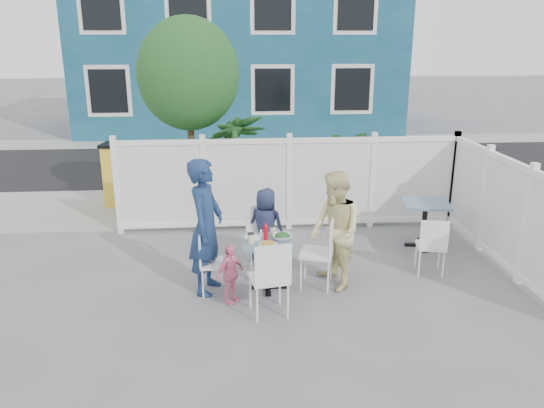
{
  "coord_description": "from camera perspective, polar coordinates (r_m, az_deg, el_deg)",
  "views": [
    {
      "loc": [
        -0.87,
        -6.32,
        3.21
      ],
      "look_at": [
        -0.34,
        0.5,
        1.05
      ],
      "focal_mm": 35.0,
      "sensor_mm": 36.0,
      "label": 1
    }
  ],
  "objects": [
    {
      "name": "potted_shrub_a",
      "position": [
        9.69,
        -3.56,
        4.05
      ],
      "size": [
        1.48,
        1.48,
        1.93
      ],
      "primitive_type": "imported",
      "rotation": [
        0.0,
        0.0,
        3.67
      ],
      "color": "#133F1D",
      "rests_on": "ground"
    },
    {
      "name": "woman",
      "position": [
        6.99,
        6.81,
        -2.9
      ],
      "size": [
        0.78,
        0.9,
        1.58
      ],
      "primitive_type": "imported",
      "rotation": [
        0.0,
        0.0,
        -1.3
      ],
      "color": "gold",
      "rests_on": "ground"
    },
    {
      "name": "utility_cabinet",
      "position": [
        10.86,
        -15.77,
        2.89
      ],
      "size": [
        0.71,
        0.56,
        1.19
      ],
      "primitive_type": "cube",
      "rotation": [
        0.0,
        0.0,
        -0.17
      ],
      "color": "gold",
      "rests_on": "ground"
    },
    {
      "name": "far_sidewalk",
      "position": [
        17.25,
        -1.47,
        6.75
      ],
      "size": [
        24.0,
        1.6,
        0.01
      ],
      "primitive_type": "cube",
      "color": "gray",
      "rests_on": "ground"
    },
    {
      "name": "toddler",
      "position": [
        6.69,
        -4.53,
        -7.52
      ],
      "size": [
        0.46,
        0.46,
        0.78
      ],
      "primitive_type": "imported",
      "rotation": [
        0.0,
        0.0,
        0.78
      ],
      "color": "pink",
      "rests_on": "ground"
    },
    {
      "name": "building",
      "position": [
        20.32,
        -3.54,
        16.85
      ],
      "size": [
        11.0,
        6.0,
        6.0
      ],
      "color": "navy",
      "rests_on": "ground"
    },
    {
      "name": "chair_right",
      "position": [
        7.04,
        5.54,
        -4.64
      ],
      "size": [
        0.54,
        0.55,
        0.97
      ],
      "rotation": [
        0.0,
        0.0,
        1.28
      ],
      "color": "white",
      "rests_on": "ground"
    },
    {
      "name": "spare_table",
      "position": [
        8.69,
        16.15,
        -0.84
      ],
      "size": [
        0.82,
        0.82,
        0.75
      ],
      "rotation": [
        0.0,
        0.0,
        -0.17
      ],
      "color": "#456784",
      "rests_on": "ground"
    },
    {
      "name": "plate_main",
      "position": [
        6.77,
        -0.48,
        -4.38
      ],
      "size": [
        0.24,
        0.24,
        0.01
      ],
      "primitive_type": "cylinder",
      "color": "white",
      "rests_on": "main_table"
    },
    {
      "name": "main_table",
      "position": [
        6.97,
        -0.47,
        -5.14
      ],
      "size": [
        0.67,
        0.67,
        0.68
      ],
      "rotation": [
        0.0,
        0.0,
        -0.04
      ],
      "color": "#456784",
      "rests_on": "ground"
    },
    {
      "name": "coffee_cup_b",
      "position": [
        7.11,
        0.11,
        -2.86
      ],
      "size": [
        0.08,
        0.08,
        0.12
      ],
      "primitive_type": "cylinder",
      "color": "beige",
      "rests_on": "main_table"
    },
    {
      "name": "fence_back",
      "position": [
        9.11,
        1.85,
        2.02
      ],
      "size": [
        5.86,
        0.08,
        1.6
      ],
      "color": "white",
      "rests_on": "ground"
    },
    {
      "name": "fence_right",
      "position": [
        8.29,
        23.63,
        -1.03
      ],
      "size": [
        0.08,
        3.66,
        1.6
      ],
      "rotation": [
        0.0,
        0.0,
        1.57
      ],
      "color": "white",
      "rests_on": "ground"
    },
    {
      "name": "chair_left",
      "position": [
        6.92,
        -6.86,
        -5.75
      ],
      "size": [
        0.39,
        0.4,
        0.85
      ],
      "rotation": [
        0.0,
        0.0,
        -1.52
      ],
      "color": "white",
      "rests_on": "ground"
    },
    {
      "name": "ketchup_bottle",
      "position": [
        6.92,
        -0.69,
        -3.13
      ],
      "size": [
        0.06,
        0.06,
        0.19
      ],
      "primitive_type": "cylinder",
      "color": "#B70618",
      "rests_on": "main_table"
    },
    {
      "name": "chair_near",
      "position": [
        6.26,
        -0.15,
        -7.55
      ],
      "size": [
        0.51,
        0.49,
        0.96
      ],
      "rotation": [
        0.0,
        0.0,
        0.18
      ],
      "color": "white",
      "rests_on": "ground"
    },
    {
      "name": "salad_bowl",
      "position": [
        6.96,
        1.12,
        -3.57
      ],
      "size": [
        0.26,
        0.26,
        0.06
      ],
      "primitive_type": "imported",
      "color": "white",
      "rests_on": "main_table"
    },
    {
      "name": "coffee_cup_a",
      "position": [
        6.82,
        -2.29,
        -3.73
      ],
      "size": [
        0.08,
        0.08,
        0.13
      ],
      "primitive_type": "cylinder",
      "color": "beige",
      "rests_on": "main_table"
    },
    {
      "name": "chair_back",
      "position": [
        7.79,
        -1.29,
        -2.89
      ],
      "size": [
        0.43,
        0.42,
        0.86
      ],
      "rotation": [
        0.0,
        0.0,
        3.25
      ],
      "color": "white",
      "rests_on": "ground"
    },
    {
      "name": "plate_side",
      "position": [
        7.02,
        -2.11,
        -3.6
      ],
      "size": [
        0.24,
        0.24,
        0.02
      ],
      "primitive_type": "cylinder",
      "color": "white",
      "rests_on": "main_table"
    },
    {
      "name": "ground",
      "position": [
        7.14,
        3.09,
        -9.24
      ],
      "size": [
        80.0,
        80.0,
        0.0
      ],
      "primitive_type": "plane",
      "color": "slate"
    },
    {
      "name": "near_sidewalk",
      "position": [
        10.65,
        0.46,
        -0.03
      ],
      "size": [
        24.0,
        2.6,
        0.01
      ],
      "primitive_type": "cube",
      "color": "gray",
      "rests_on": "ground"
    },
    {
      "name": "pepper_shaker",
      "position": [
        7.17,
        -1.13,
        -2.89
      ],
      "size": [
        0.03,
        0.03,
        0.07
      ],
      "primitive_type": "cylinder",
      "color": "black",
      "rests_on": "main_table"
    },
    {
      "name": "chair_spare",
      "position": [
        7.7,
        16.84,
        -3.98
      ],
      "size": [
        0.44,
        0.43,
        0.84
      ],
      "rotation": [
        0.0,
        0.0,
        -0.18
      ],
      "color": "white",
      "rests_on": "ground"
    },
    {
      "name": "potted_shrub_b",
      "position": [
        9.94,
        9.72,
        2.81
      ],
      "size": [
        1.4,
        1.24,
        1.47
      ],
      "primitive_type": "imported",
      "rotation": [
        0.0,
        0.0,
        3.07
      ],
      "color": "#133F1D",
      "rests_on": "ground"
    },
    {
      "name": "street",
      "position": [
        14.22,
        -0.81,
        4.43
      ],
      "size": [
        24.0,
        5.0,
        0.01
      ],
      "primitive_type": "cube",
      "color": "black",
      "rests_on": "ground"
    },
    {
      "name": "salt_shaker",
      "position": [
        7.13,
        -1.18,
        -3.03
      ],
      "size": [
        0.03,
        0.03,
        0.07
      ],
      "primitive_type": "cylinder",
      "color": "white",
      "rests_on": "main_table"
    },
    {
      "name": "tree",
      "position": [
        9.67,
        -9.0,
        13.61
      ],
      "size": [
        1.8,
        1.62,
        3.59
      ],
      "color": "#382316",
      "rests_on": "ground"
    },
    {
      "name": "man",
      "position": [
        6.85,
        -7.11,
        -2.44
      ],
      "size": [
        0.59,
        0.74,
        1.78
      ],
      "primitive_type": "imported",
      "rotation": [
        0.0,
        0.0,
        1.3
      ],
      "color": "navy",
      "rests_on": "ground"
    },
    {
      "name": "boy",
      "position": [
        7.77,
        -0.68,
        -2.38
      ],
      "size": [
        0.66,
        0.56,
        1.14
      ],
      "primitive_type": "imported",
      "rotation": [
        0.0,
        0.0,
        2.72
      ],
      "color": "#212949",
      "rests_on": "ground"
    }
  ]
}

